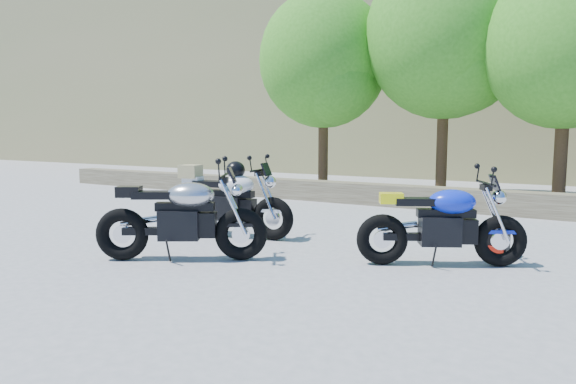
% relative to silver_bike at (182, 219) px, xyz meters
% --- Properties ---
extents(ground, '(90.00, 90.00, 0.00)m').
position_rel_silver_bike_xyz_m(ground, '(0.20, 0.99, -0.56)').
color(ground, gray).
rests_on(ground, ground).
extents(stone_wall, '(22.00, 0.55, 0.50)m').
position_rel_silver_bike_xyz_m(stone_wall, '(0.20, 6.49, -0.31)').
color(stone_wall, '#4F4634').
rests_on(stone_wall, ground).
extents(tree_decid_left, '(3.67, 3.67, 5.62)m').
position_rel_silver_bike_xyz_m(tree_decid_left, '(-2.19, 8.12, 3.08)').
color(tree_decid_left, '#382314').
rests_on(tree_decid_left, ground).
extents(tree_decid_mid, '(4.08, 4.08, 6.24)m').
position_rel_silver_bike_xyz_m(tree_decid_mid, '(1.11, 8.52, 3.48)').
color(tree_decid_mid, '#382314').
rests_on(tree_decid_mid, ground).
extents(tree_decid_right, '(3.54, 3.54, 5.41)m').
position_rel_silver_bike_xyz_m(tree_decid_right, '(3.91, 7.92, 2.94)').
color(tree_decid_right, '#382314').
rests_on(tree_decid_right, ground).
extents(silver_bike, '(2.01, 1.37, 1.14)m').
position_rel_silver_bike_xyz_m(silver_bike, '(0.00, 0.00, 0.00)').
color(silver_bike, black).
rests_on(silver_bike, ground).
extents(white_bike, '(2.23, 0.77, 1.24)m').
position_rel_silver_bike_xyz_m(white_bike, '(-0.49, 1.57, 0.05)').
color(white_bike, black).
rests_on(white_bike, ground).
extents(blue_bike, '(1.95, 1.16, 1.07)m').
position_rel_silver_bike_xyz_m(blue_bike, '(2.99, 1.55, -0.03)').
color(blue_bike, black).
rests_on(blue_bike, ground).
extents(backpack, '(0.28, 0.25, 0.36)m').
position_rel_silver_bike_xyz_m(backpack, '(3.51, 2.44, -0.38)').
color(backpack, black).
rests_on(backpack, ground).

